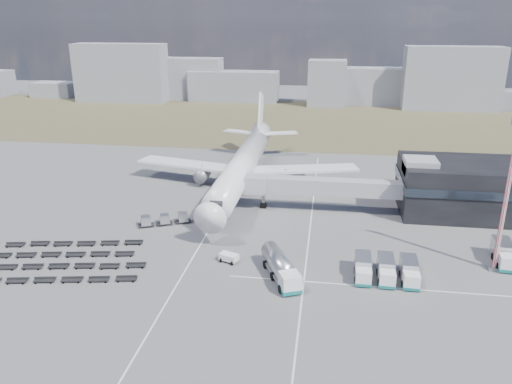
# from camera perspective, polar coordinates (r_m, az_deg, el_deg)

# --- Properties ---
(ground) EXTENTS (420.00, 420.00, 0.00)m
(ground) POSITION_cam_1_polar(r_m,az_deg,el_deg) (83.01, -5.35, -6.64)
(ground) COLOR #565659
(ground) RESTS_ON ground
(grass_strip) EXTENTS (420.00, 90.00, 0.01)m
(grass_strip) POSITION_cam_1_polar(r_m,az_deg,el_deg) (186.81, 2.63, 8.18)
(grass_strip) COLOR #4E442E
(grass_strip) RESTS_ON ground
(lane_markings) EXTENTS (47.12, 110.00, 0.01)m
(lane_markings) POSITION_cam_1_polar(r_m,az_deg,el_deg) (84.06, 1.66, -6.20)
(lane_markings) COLOR silver
(lane_markings) RESTS_ON ground
(terminal) EXTENTS (30.40, 16.40, 11.00)m
(terminal) POSITION_cam_1_polar(r_m,az_deg,el_deg) (105.30, 24.16, 0.49)
(terminal) COLOR black
(terminal) RESTS_ON ground
(jet_bridge) EXTENTS (30.30, 3.80, 7.05)m
(jet_bridge) POSITION_cam_1_polar(r_m,az_deg,el_deg) (97.89, 6.48, 0.65)
(jet_bridge) COLOR #939399
(jet_bridge) RESTS_ON ground
(airliner) EXTENTS (51.59, 64.53, 17.62)m
(airliner) POSITION_cam_1_polar(r_m,az_deg,el_deg) (110.74, -1.51, 3.13)
(airliner) COLOR white
(airliner) RESTS_ON ground
(skyline) EXTENTS (288.89, 23.12, 25.24)m
(skyline) POSITION_cam_1_polar(r_m,az_deg,el_deg) (222.96, 4.06, 12.47)
(skyline) COLOR gray
(skyline) RESTS_ON ground
(fuel_tanker) EXTENTS (7.06, 11.28, 3.59)m
(fuel_tanker) POSITION_cam_1_polar(r_m,az_deg,el_deg) (73.65, 2.81, -8.58)
(fuel_tanker) COLOR white
(fuel_tanker) RESTS_ON ground
(pushback_tug) EXTENTS (3.31, 2.59, 1.35)m
(pushback_tug) POSITION_cam_1_polar(r_m,az_deg,el_deg) (78.81, -3.12, -7.52)
(pushback_tug) COLOR white
(pushback_tug) RESTS_ON ground
(catering_truck) EXTENTS (4.30, 5.88, 2.50)m
(catering_truck) POSITION_cam_1_polar(r_m,az_deg,el_deg) (112.27, 4.59, 1.15)
(catering_truck) COLOR white
(catering_truck) RESTS_ON ground
(service_trucks_near) EXTENTS (9.07, 6.93, 2.72)m
(service_trucks_near) POSITION_cam_1_polar(r_m,az_deg,el_deg) (75.97, 14.64, -8.59)
(service_trucks_near) COLOR white
(service_trucks_near) RESTS_ON ground
(uld_row) EXTENTS (15.70, 8.23, 1.80)m
(uld_row) POSITION_cam_1_polar(r_m,az_deg,el_deg) (93.78, -8.32, -2.89)
(uld_row) COLOR black
(uld_row) RESTS_ON ground
(baggage_dollies) EXTENTS (28.06, 18.26, 0.71)m
(baggage_dollies) POSITION_cam_1_polar(r_m,az_deg,el_deg) (84.43, -21.65, -7.29)
(baggage_dollies) COLOR black
(baggage_dollies) RESTS_ON ground
(floodlight_mast) EXTENTS (2.20, 1.79, 23.24)m
(floodlight_mast) POSITION_cam_1_polar(r_m,az_deg,el_deg) (80.64, 26.68, -0.56)
(floodlight_mast) COLOR #A91B24
(floodlight_mast) RESTS_ON ground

